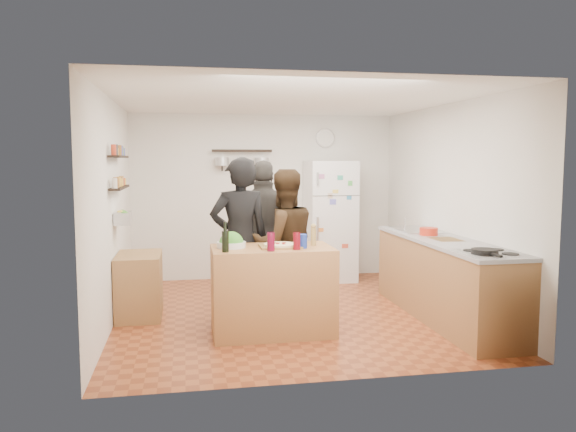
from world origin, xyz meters
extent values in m
plane|color=brown|center=(0.00, 0.00, 0.00)|extent=(4.20, 4.20, 0.00)
plane|color=white|center=(0.00, 0.00, 2.50)|extent=(4.20, 4.20, 0.00)
plane|color=silver|center=(0.00, 2.10, 1.25)|extent=(4.00, 0.00, 4.00)
plane|color=silver|center=(-2.00, 0.00, 1.25)|extent=(0.00, 4.20, 4.20)
plane|color=silver|center=(2.00, 0.00, 1.25)|extent=(0.00, 4.20, 4.20)
cube|color=#9E703A|center=(-0.32, -0.72, 0.46)|extent=(1.25, 0.72, 0.91)
cube|color=brown|center=(-0.24, -0.74, 0.92)|extent=(0.42, 0.34, 0.02)
cylinder|color=#CCBA86|center=(-0.24, -0.74, 0.94)|extent=(0.34, 0.34, 0.02)
cylinder|color=silver|center=(-0.74, -0.67, 0.94)|extent=(0.30, 0.30, 0.06)
cylinder|color=black|center=(-0.82, -0.94, 1.01)|extent=(0.07, 0.07, 0.21)
cylinder|color=#57071D|center=(-0.37, -0.96, 1.00)|extent=(0.08, 0.08, 0.19)
cylinder|color=#610812|center=(-0.10, -0.92, 1.00)|extent=(0.07, 0.07, 0.18)
cylinder|color=olive|center=(0.13, -0.67, 1.00)|extent=(0.06, 0.06, 0.18)
cylinder|color=navy|center=(-0.02, -0.84, 0.98)|extent=(0.09, 0.09, 0.14)
imported|color=black|center=(-0.61, -0.23, 0.92)|extent=(0.73, 0.54, 1.84)
imported|color=black|center=(-0.10, -0.17, 0.86)|extent=(0.94, 0.80, 1.71)
imported|color=#2A2825|center=(-0.24, 0.39, 0.90)|extent=(1.13, 0.66, 1.81)
cube|color=#9E7042|center=(1.70, -0.55, 0.45)|extent=(0.63, 2.63, 0.90)
cube|color=white|center=(1.70, -1.50, 0.91)|extent=(0.60, 0.62, 0.02)
cylinder|color=black|center=(1.60, -1.56, 0.94)|extent=(0.25, 0.25, 0.05)
cube|color=silver|center=(1.70, 0.30, 0.92)|extent=(0.50, 0.80, 0.03)
cube|color=brown|center=(1.70, -0.56, 0.91)|extent=(0.30, 0.40, 0.02)
cylinder|color=red|center=(1.65, -0.20, 0.96)|extent=(0.22, 0.22, 0.09)
cube|color=white|center=(0.95, 1.75, 0.90)|extent=(0.70, 0.68, 1.80)
cylinder|color=silver|center=(0.95, 2.08, 2.15)|extent=(0.30, 0.03, 0.30)
cube|color=black|center=(-1.93, 0.20, 1.50)|extent=(0.12, 1.00, 0.02)
cube|color=black|center=(-1.93, 0.20, 1.85)|extent=(0.12, 1.00, 0.02)
cube|color=silver|center=(-1.90, 0.20, 1.15)|extent=(0.18, 0.35, 0.14)
cube|color=#A97546|center=(-1.74, 0.19, 0.36)|extent=(0.50, 0.80, 0.73)
cube|color=black|center=(-0.35, 2.00, 1.95)|extent=(0.90, 0.04, 0.04)
camera|label=1|loc=(-1.20, -6.42, 1.81)|focal=35.00mm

